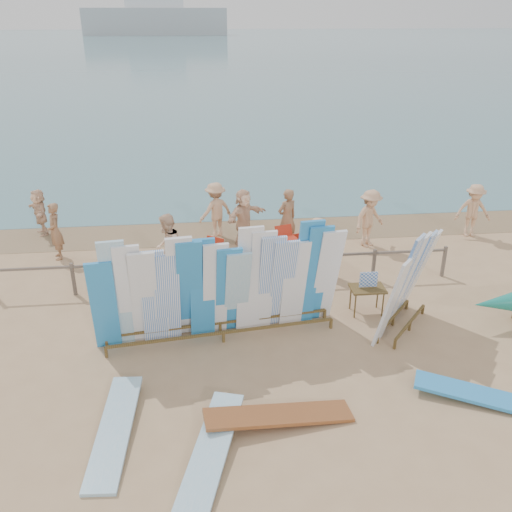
{
  "coord_description": "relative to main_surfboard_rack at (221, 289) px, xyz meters",
  "views": [
    {
      "loc": [
        -0.66,
        -9.96,
        6.75
      ],
      "look_at": [
        0.71,
        2.55,
        1.08
      ],
      "focal_mm": 38.0,
      "sensor_mm": 36.0,
      "label": 1
    }
  ],
  "objects": [
    {
      "name": "wet_sand_strip",
      "position": [
        0.28,
        6.65,
        -1.23
      ],
      "size": [
        40.0,
        2.6,
        0.01
      ],
      "primitive_type": "cube",
      "color": "olive",
      "rests_on": "ground"
    },
    {
      "name": "main_surfboard_rack",
      "position": [
        0.0,
        0.0,
        0.0
      ],
      "size": [
        5.52,
        1.4,
        2.76
      ],
      "rotation": [
        0.0,
        0.0,
        0.12
      ],
      "color": "brown",
      "rests_on": "ground"
    },
    {
      "name": "beachgoer_9",
      "position": [
        4.85,
        4.79,
        -0.32
      ],
      "size": [
        1.26,
        1.05,
        1.83
      ],
      "primitive_type": "imported",
      "rotation": [
        0.0,
        0.0,
        0.57
      ],
      "color": "tan",
      "rests_on": "ground"
    },
    {
      "name": "stroller",
      "position": [
        2.07,
        3.44,
        -0.75
      ],
      "size": [
        0.82,
        1.0,
        1.2
      ],
      "rotation": [
        0.0,
        0.0,
        0.27
      ],
      "color": "#AC2512",
      "rests_on": "ground"
    },
    {
      "name": "beachgoer_extra_0",
      "position": [
        8.44,
        5.24,
        -0.36
      ],
      "size": [
        1.19,
        0.64,
        1.76
      ],
      "primitive_type": "imported",
      "rotation": [
        0.0,
        0.0,
        6.12
      ],
      "color": "tan",
      "rests_on": "ground"
    },
    {
      "name": "beachgoer_6",
      "position": [
        2.83,
        3.12,
        -0.42
      ],
      "size": [
        0.85,
        0.8,
        1.62
      ],
      "primitive_type": "imported",
      "rotation": [
        0.0,
        0.0,
        5.59
      ],
      "color": "tan",
      "rests_on": "ground"
    },
    {
      "name": "vendor_table",
      "position": [
        3.56,
        0.72,
        -0.87
      ],
      "size": [
        0.84,
        0.59,
        1.1
      ],
      "rotation": [
        0.0,
        0.0,
        -0.01
      ],
      "color": "brown",
      "rests_on": "ground"
    },
    {
      "name": "beach_chair_left",
      "position": [
        -0.12,
        3.67,
        -0.98
      ],
      "size": [
        0.78,
        0.79,
        0.88
      ],
      "rotation": [
        0.0,
        0.0,
        -0.61
      ],
      "color": "#AC2512",
      "rests_on": "ground"
    },
    {
      "name": "fence",
      "position": [
        0.28,
        2.45,
        -0.6
      ],
      "size": [
        12.08,
        0.08,
        0.9
      ],
      "color": "#66584D",
      "rests_on": "ground"
    },
    {
      "name": "distant_ship",
      "position": [
        -11.72,
        179.45,
        4.07
      ],
      "size": [
        45.0,
        8.0,
        14.0
      ],
      "color": "#999EA3",
      "rests_on": "ocean"
    },
    {
      "name": "beach_chair_right",
      "position": [
        2.38,
        3.69,
        -0.98
      ],
      "size": [
        0.69,
        0.7,
        0.85
      ],
      "rotation": [
        0.0,
        0.0,
        0.34
      ],
      "color": "#AC2512",
      "rests_on": "ground"
    },
    {
      "name": "beachgoer_2",
      "position": [
        -1.29,
        3.05,
        -0.28
      ],
      "size": [
        0.61,
        0.99,
        1.9
      ],
      "primitive_type": "imported",
      "rotation": [
        0.0,
        0.0,
        4.53
      ],
      "color": "beige",
      "rests_on": "ground"
    },
    {
      "name": "ground",
      "position": [
        0.28,
        -0.55,
        -1.23
      ],
      "size": [
        160.0,
        160.0,
        0.0
      ],
      "primitive_type": "plane",
      "color": "tan",
      "rests_on": "ground"
    },
    {
      "name": "flat_board_b",
      "position": [
        -0.38,
        -3.65,
        -1.23
      ],
      "size": [
        1.32,
        2.74,
        0.27
      ],
      "primitive_type": "cube",
      "rotation": [
        0.08,
        0.0,
        -0.29
      ],
      "color": "#84B9D4",
      "rests_on": "ground"
    },
    {
      "name": "beachgoer_5",
      "position": [
        0.98,
        5.43,
        -0.34
      ],
      "size": [
        1.59,
        1.5,
        1.78
      ],
      "primitive_type": "imported",
      "rotation": [
        0.0,
        0.0,
        0.73
      ],
      "color": "beige",
      "rests_on": "ground"
    },
    {
      "name": "flat_board_d",
      "position": [
        4.88,
        -2.81,
        -1.23
      ],
      "size": [
        2.67,
        1.7,
        0.23
      ],
      "primitive_type": "cube",
      "rotation": [
        0.06,
        0.0,
        1.11
      ],
      "color": "#2884CC",
      "rests_on": "ground"
    },
    {
      "name": "beachgoer_3",
      "position": [
        0.13,
        6.09,
        -0.32
      ],
      "size": [
        1.27,
        1.02,
        1.83
      ],
      "primitive_type": "imported",
      "rotation": [
        0.0,
        0.0,
        3.67
      ],
      "color": "tan",
      "rests_on": "ground"
    },
    {
      "name": "flat_board_a",
      "position": [
        -2.03,
        -2.92,
        -1.23
      ],
      "size": [
        0.75,
        2.73,
        0.22
      ],
      "primitive_type": "cube",
      "rotation": [
        0.06,
        0.0,
        -0.07
      ],
      "color": "#84B9D4",
      "rests_on": "ground"
    },
    {
      "name": "ocean",
      "position": [
        0.28,
        127.45,
        -1.23
      ],
      "size": [
        320.0,
        240.0,
        0.02
      ],
      "primitive_type": "cube",
      "color": "#45727C",
      "rests_on": "ground"
    },
    {
      "name": "side_surfboard_rack",
      "position": [
        4.18,
        -0.06,
        -0.1
      ],
      "size": [
        1.9,
        2.07,
        2.52
      ],
      "rotation": [
        0.0,
        0.0,
        0.86
      ],
      "color": "brown",
      "rests_on": "ground"
    },
    {
      "name": "beachgoer_11",
      "position": [
        -5.62,
        6.95,
        -0.46
      ],
      "size": [
        1.02,
        1.49,
        1.54
      ],
      "primitive_type": "imported",
      "rotation": [
        0.0,
        0.0,
        5.15
      ],
      "color": "beige",
      "rests_on": "ground"
    },
    {
      "name": "beachgoer_7",
      "position": [
        2.28,
        4.99,
        -0.29
      ],
      "size": [
        0.79,
        0.66,
        1.89
      ],
      "primitive_type": "imported",
      "rotation": [
        0.0,
        0.0,
        3.65
      ],
      "color": "#8C6042",
      "rests_on": "ground"
    },
    {
      "name": "flat_board_c",
      "position": [
        0.87,
        -2.93,
        -1.23
      ],
      "size": [
        2.74,
        0.81,
        0.33
      ],
      "primitive_type": "cube",
      "rotation": [
        0.09,
        0.0,
        1.67
      ],
      "color": "brown",
      "rests_on": "ground"
    },
    {
      "name": "beachgoer_1",
      "position": [
        -4.66,
        4.88,
        -0.37
      ],
      "size": [
        0.53,
        0.7,
        1.72
      ],
      "primitive_type": "imported",
      "rotation": [
        0.0,
        0.0,
        5.04
      ],
      "color": "#8C6042",
      "rests_on": "ground"
    }
  ]
}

